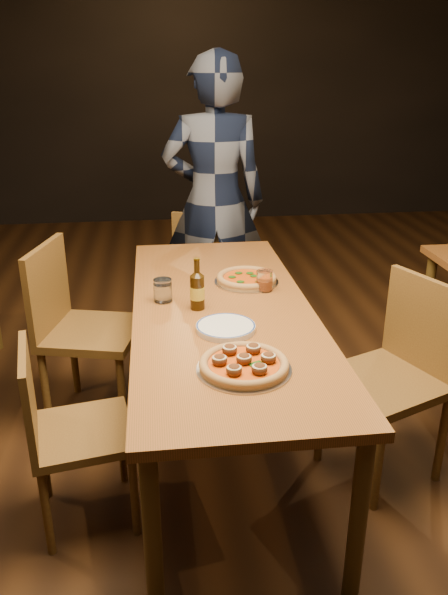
{
  "coord_description": "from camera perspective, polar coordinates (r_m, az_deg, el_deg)",
  "views": [
    {
      "loc": [
        -0.29,
        -2.38,
        1.78
      ],
      "look_at": [
        0.0,
        -0.05,
        0.82
      ],
      "focal_mm": 35.0,
      "sensor_mm": 36.0,
      "label": 1
    }
  ],
  "objects": [
    {
      "name": "plate_stack",
      "position": [
        2.39,
        0.17,
        -2.98
      ],
      "size": [
        0.25,
        0.25,
        0.02
      ],
      "primitive_type": "cylinder",
      "color": "white",
      "rests_on": "table_main"
    },
    {
      "name": "table_main",
      "position": [
        2.63,
        -0.13,
        -2.44
      ],
      "size": [
        0.8,
        2.0,
        0.75
      ],
      "color": "brown",
      "rests_on": "ground"
    },
    {
      "name": "diner",
      "position": [
        3.84,
        -0.96,
        9.41
      ],
      "size": [
        0.7,
        0.49,
        1.85
      ],
      "primitive_type": "imported",
      "rotation": [
        0.0,
        0.0,
        3.08
      ],
      "color": "black",
      "rests_on": "ground"
    },
    {
      "name": "beer_bottle",
      "position": [
        2.57,
        -2.64,
        0.61
      ],
      "size": [
        0.07,
        0.07,
        0.23
      ],
      "rotation": [
        0.0,
        0.0,
        -0.29
      ],
      "color": "black",
      "rests_on": "table_main"
    },
    {
      "name": "ground",
      "position": [
        2.98,
        -0.12,
        -14.37
      ],
      "size": [
        9.0,
        9.0,
        0.0
      ],
      "primitive_type": "plane",
      "color": "black"
    },
    {
      "name": "chair_main_e",
      "position": [
        2.67,
        15.59,
        -7.83
      ],
      "size": [
        0.58,
        0.58,
        0.95
      ],
      "primitive_type": null,
      "rotation": [
        0.0,
        0.0,
        -1.18
      ],
      "color": "brown",
      "rests_on": "ground"
    },
    {
      "name": "pizza_meatball",
      "position": [
        2.09,
        1.98,
        -6.55
      ],
      "size": [
        0.34,
        0.34,
        0.06
      ],
      "rotation": [
        0.0,
        0.0,
        -0.29
      ],
      "color": "#B7B7BF",
      "rests_on": "table_main"
    },
    {
      "name": "chair_main_sw",
      "position": [
        3.06,
        -12.83,
        -3.21
      ],
      "size": [
        0.56,
        0.56,
        0.99
      ],
      "primitive_type": null,
      "rotation": [
        0.0,
        0.0,
        1.33
      ],
      "color": "brown",
      "rests_on": "ground"
    },
    {
      "name": "chair_main_nw",
      "position": [
        2.43,
        -13.77,
        -12.63
      ],
      "size": [
        0.45,
        0.45,
        0.83
      ],
      "primitive_type": null,
      "rotation": [
        0.0,
        0.0,
        1.76
      ],
      "color": "brown",
      "rests_on": "ground"
    },
    {
      "name": "room_shell",
      "position": [
        2.39,
        -0.16,
        24.1
      ],
      "size": [
        9.0,
        9.0,
        9.0
      ],
      "color": "black",
      "rests_on": "ground"
    },
    {
      "name": "water_glass",
      "position": [
        2.67,
        -6.04,
        0.71
      ],
      "size": [
        0.08,
        0.08,
        0.11
      ],
      "primitive_type": "cylinder",
      "color": "white",
      "rests_on": "table_main"
    },
    {
      "name": "pizza_margherita",
      "position": [
        2.9,
        2.22,
        1.88
      ],
      "size": [
        0.32,
        0.32,
        0.04
      ],
      "rotation": [
        0.0,
        0.0,
        0.02
      ],
      "color": "#B7B7BF",
      "rests_on": "table_main"
    },
    {
      "name": "amber_glass",
      "position": [
        2.79,
        4.01,
        1.66
      ],
      "size": [
        0.08,
        0.08,
        0.1
      ],
      "primitive_type": "cylinder",
      "color": "#A94413",
      "rests_on": "table_main"
    },
    {
      "name": "chair_end",
      "position": [
        3.77,
        -2.82,
        1.53
      ],
      "size": [
        0.54,
        0.54,
        0.89
      ],
      "primitive_type": null,
      "rotation": [
        0.0,
        0.0,
        -0.35
      ],
      "color": "brown",
      "rests_on": "ground"
    }
  ]
}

